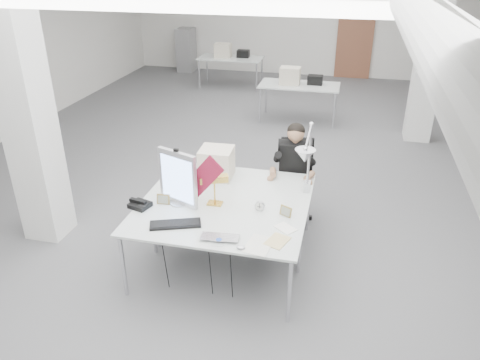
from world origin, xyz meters
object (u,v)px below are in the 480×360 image
object	(u,v)px
monitor	(178,178)
desk_phone	(140,205)
office_chair	(293,185)
beige_monitor	(217,163)
architect_lamp	(307,165)
laptop	(219,241)
desk_main	(213,224)
seated_person	(294,157)
bankers_lamp	(215,190)

from	to	relation	value
monitor	desk_phone	world-z (taller)	monitor
monitor	office_chair	bearing A→B (deg)	70.54
beige_monitor	architect_lamp	distance (m)	1.19
laptop	architect_lamp	bearing A→B (deg)	48.87
desk_main	architect_lamp	world-z (taller)	architect_lamp
desk_phone	architect_lamp	bearing A→B (deg)	33.07
architect_lamp	office_chair	bearing A→B (deg)	101.55
desk_main	office_chair	world-z (taller)	office_chair
monitor	desk_phone	distance (m)	0.50
seated_person	architect_lamp	distance (m)	0.92
office_chair	bankers_lamp	bearing A→B (deg)	-128.95
monitor	laptop	bearing A→B (deg)	-23.36
monitor	architect_lamp	bearing A→B (deg)	36.73
monitor	laptop	xyz separation A→B (m)	(0.62, -0.62, -0.29)
desk_main	desk_phone	size ratio (longest dim) A/B	8.87
bankers_lamp	beige_monitor	distance (m)	0.67
seated_person	monitor	world-z (taller)	monitor
office_chair	bankers_lamp	xyz separation A→B (m)	(-0.71, -1.16, 0.44)
laptop	bankers_lamp	world-z (taller)	bankers_lamp
monitor	desk_phone	xyz separation A→B (m)	(-0.38, -0.18, -0.28)
monitor	beige_monitor	bearing A→B (deg)	95.53
desk_main	architect_lamp	size ratio (longest dim) A/B	2.06
seated_person	bankers_lamp	distance (m)	1.32
seated_person	desk_phone	bearing A→B (deg)	-144.68
office_chair	architect_lamp	world-z (taller)	architect_lamp
desk_main	office_chair	distance (m)	1.68
seated_person	laptop	xyz separation A→B (m)	(-0.47, -1.81, -0.13)
bankers_lamp	laptop	bearing A→B (deg)	-95.08
laptop	beige_monitor	world-z (taller)	beige_monitor
desk_main	bankers_lamp	bearing A→B (deg)	103.74
desk_main	laptop	xyz separation A→B (m)	(0.15, -0.32, 0.03)
bankers_lamp	architect_lamp	size ratio (longest dim) A/B	0.39
seated_person	desk_phone	size ratio (longest dim) A/B	3.99
desk_phone	bankers_lamp	bearing A→B (deg)	34.07
laptop	beige_monitor	size ratio (longest dim) A/B	0.96
desk_main	bankers_lamp	distance (m)	0.43
desk_main	seated_person	bearing A→B (deg)	67.57
desk_main	bankers_lamp	size ratio (longest dim) A/B	5.23
laptop	architect_lamp	distance (m)	1.26
bankers_lamp	desk_phone	bearing A→B (deg)	174.19
monitor	bankers_lamp	world-z (taller)	monitor
laptop	seated_person	bearing A→B (deg)	69.84
desk_main	laptop	size ratio (longest dim) A/B	4.94
beige_monitor	desk_main	bearing A→B (deg)	-78.38
desk_phone	architect_lamp	distance (m)	1.81
desk_main	seated_person	xyz separation A→B (m)	(0.62, 1.49, 0.16)
desk_main	beige_monitor	world-z (taller)	beige_monitor
laptop	architect_lamp	size ratio (longest dim) A/B	0.42
desk_phone	beige_monitor	bearing A→B (deg)	72.62
bankers_lamp	architect_lamp	world-z (taller)	architect_lamp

